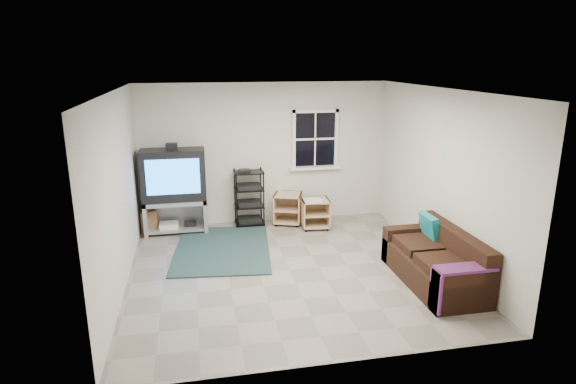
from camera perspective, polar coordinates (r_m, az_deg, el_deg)
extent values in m
plane|color=gray|center=(7.19, 0.16, -9.21)|extent=(4.60, 4.60, 0.00)
plane|color=white|center=(6.53, 0.17, 11.96)|extent=(4.60, 4.60, 0.00)
plane|color=beige|center=(8.95, -2.76, 4.55)|extent=(4.60, 0.00, 4.60)
plane|color=beige|center=(4.62, 5.85, -6.28)|extent=(4.60, 0.00, 4.60)
plane|color=beige|center=(6.69, -19.51, -0.16)|extent=(0.00, 4.60, 4.60)
plane|color=beige|center=(7.53, 17.59, 1.70)|extent=(0.00, 4.60, 4.60)
cube|color=black|center=(9.08, 3.21, 6.30)|extent=(0.80, 0.01, 1.02)
cube|color=white|center=(8.99, 3.29, 9.56)|extent=(0.88, 0.06, 0.06)
cube|color=white|center=(9.15, 3.21, 2.87)|extent=(0.98, 0.14, 0.05)
cube|color=white|center=(8.97, 0.69, 6.21)|extent=(0.06, 0.06, 1.10)
cube|color=white|center=(9.17, 5.74, 6.34)|extent=(0.06, 0.06, 1.10)
cube|color=white|center=(9.07, 3.23, 6.29)|extent=(0.78, 0.04, 0.04)
cube|color=#9E9EA6|center=(8.75, -13.22, -1.06)|extent=(1.09, 0.55, 0.07)
cube|color=#9E9EA6|center=(8.86, -16.44, -2.89)|extent=(0.07, 0.55, 0.60)
cube|color=#9E9EA6|center=(8.82, -9.78, -2.55)|extent=(0.07, 0.55, 0.60)
cube|color=#9E9EA6|center=(8.90, -13.03, -4.10)|extent=(0.96, 0.50, 0.04)
cube|color=#9E9EA6|center=(9.06, -13.08, -2.23)|extent=(1.09, 0.04, 0.60)
cube|color=silver|center=(8.84, -13.91, -3.83)|extent=(0.33, 0.26, 0.09)
cube|color=black|center=(8.87, -11.50, -3.68)|extent=(0.22, 0.20, 0.07)
cube|color=black|center=(8.62, -13.42, 2.00)|extent=(1.09, 0.46, 0.90)
cube|color=#1C7BEA|center=(8.39, -13.48, 1.75)|extent=(0.90, 0.01, 0.61)
cube|color=black|center=(8.52, -13.63, 5.29)|extent=(0.20, 0.14, 0.11)
cylinder|color=black|center=(8.70, -6.09, -1.07)|extent=(0.02, 0.02, 1.06)
cylinder|color=black|center=(8.75, -2.89, -0.90)|extent=(0.02, 0.02, 1.06)
cylinder|color=black|center=(9.03, -6.30, -0.45)|extent=(0.02, 0.02, 1.06)
cylinder|color=black|center=(9.08, -3.21, -0.28)|extent=(0.02, 0.02, 1.06)
cube|color=black|center=(9.03, -4.56, -3.61)|extent=(0.53, 0.39, 0.02)
cube|color=black|center=(9.02, -4.56, -3.29)|extent=(0.42, 0.31, 0.09)
cube|color=black|center=(8.93, -4.60, -1.66)|extent=(0.53, 0.39, 0.02)
cube|color=black|center=(8.92, -4.61, -1.33)|extent=(0.42, 0.31, 0.09)
cube|color=black|center=(8.84, -4.65, 0.33)|extent=(0.53, 0.39, 0.02)
cube|color=black|center=(8.83, -4.65, 0.66)|extent=(0.42, 0.31, 0.09)
cube|color=black|center=(8.76, -4.69, 2.36)|extent=(0.53, 0.39, 0.02)
cube|color=tan|center=(8.94, 0.00, -0.30)|extent=(0.62, 0.62, 0.02)
cube|color=tan|center=(9.09, 0.00, -3.37)|extent=(0.62, 0.62, 0.02)
cube|color=tan|center=(9.04, -1.46, -1.78)|extent=(0.18, 0.47, 0.53)
cube|color=tan|center=(8.98, 1.47, -1.91)|extent=(0.18, 0.47, 0.53)
cube|color=tan|center=(9.23, 0.21, -1.42)|extent=(0.43, 0.17, 0.53)
cube|color=tan|center=(9.02, 0.00, -1.98)|extent=(0.57, 0.59, 0.02)
cylinder|color=black|center=(8.95, -1.42, -3.92)|extent=(0.05, 0.05, 0.05)
cylinder|color=black|center=(9.26, 1.37, -3.24)|extent=(0.05, 0.05, 0.05)
cube|color=tan|center=(8.73, 3.26, -0.97)|extent=(0.52, 0.52, 0.02)
cube|color=tan|center=(8.88, 3.22, -3.85)|extent=(0.52, 0.52, 0.02)
cube|color=tan|center=(8.77, 1.74, -2.48)|extent=(0.06, 0.49, 0.49)
cube|color=tan|center=(8.84, 4.72, -2.36)|extent=(0.06, 0.49, 0.49)
cube|color=tan|center=(9.02, 2.98, -1.97)|extent=(0.44, 0.06, 0.49)
cube|color=tan|center=(8.81, 3.24, -2.54)|extent=(0.48, 0.50, 0.02)
cylinder|color=black|center=(8.68, 2.18, -4.55)|extent=(0.05, 0.05, 0.05)
cylinder|color=black|center=(9.10, 4.20, -3.61)|extent=(0.05, 0.05, 0.05)
cylinder|color=silver|center=(8.62, 3.05, -1.02)|extent=(0.35, 0.35, 0.03)
cube|color=black|center=(7.03, 16.81, -8.85)|extent=(0.80, 1.77, 0.37)
cube|color=black|center=(7.02, 19.18, -5.74)|extent=(0.21, 1.77, 0.38)
cube|color=black|center=(7.63, 14.16, -5.94)|extent=(0.80, 0.21, 0.55)
cube|color=black|center=(6.38, 20.16, -10.85)|extent=(0.80, 0.21, 0.55)
cube|color=black|center=(6.62, 17.86, -8.20)|extent=(0.53, 0.64, 0.12)
cube|color=black|center=(7.19, 15.16, -6.04)|extent=(0.53, 0.64, 0.12)
cube|color=teal|center=(7.33, 16.44, -3.97)|extent=(0.18, 0.43, 0.37)
cube|color=navy|center=(6.26, 20.27, -8.47)|extent=(0.73, 0.27, 0.04)
cube|color=navy|center=(6.20, 17.10, -11.21)|extent=(0.04, 0.27, 0.51)
cube|color=black|center=(7.97, -7.77, -6.69)|extent=(1.72, 2.22, 0.02)
cube|color=olive|center=(8.94, -16.25, -3.37)|extent=(0.33, 0.26, 0.40)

